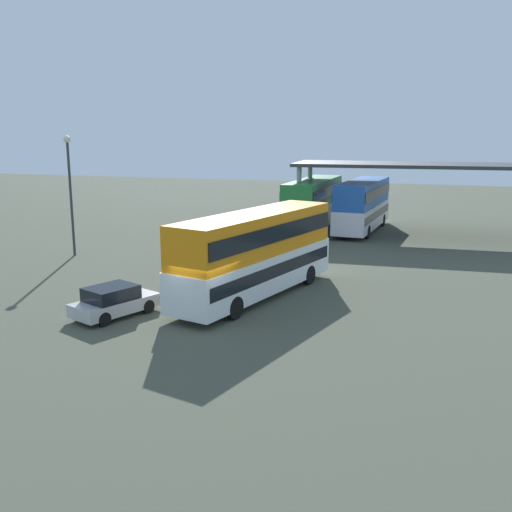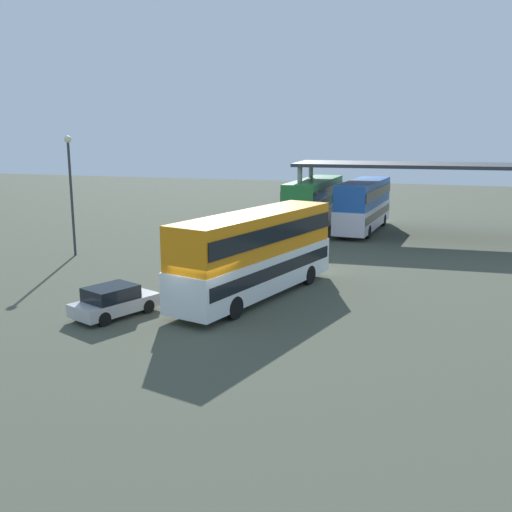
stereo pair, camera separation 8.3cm
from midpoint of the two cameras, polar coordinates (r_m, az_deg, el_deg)
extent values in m
plane|color=#464B3D|center=(24.46, -5.19, -6.52)|extent=(140.00, 140.00, 0.00)
cube|color=white|center=(27.77, -0.09, -1.52)|extent=(5.25, 11.25, 1.79)
cube|color=orange|center=(27.38, -0.09, 2.28)|extent=(5.12, 11.02, 1.94)
cube|color=black|center=(27.72, -0.09, -1.09)|extent=(5.17, 10.83, 0.61)
cube|color=black|center=(27.37, -0.09, 2.48)|extent=(5.17, 10.83, 0.78)
cube|color=black|center=(32.32, 5.13, 0.87)|extent=(2.01, 0.64, 1.08)
cube|color=orange|center=(32.16, 5.16, 2.38)|extent=(1.65, 0.53, 0.36)
cylinder|color=black|center=(31.32, 1.60, -1.35)|extent=(0.54, 1.04, 1.00)
cylinder|color=black|center=(30.29, 5.14, -1.86)|extent=(0.54, 1.04, 1.00)
cylinder|color=black|center=(25.90, -6.21, -4.31)|extent=(0.54, 1.04, 1.00)
cylinder|color=black|center=(24.65, -2.24, -5.11)|extent=(0.54, 1.04, 1.00)
cube|color=#BAB8B7|center=(25.79, -13.78, -4.69)|extent=(3.00, 4.09, 0.55)
cube|color=black|center=(25.53, -14.18, -3.56)|extent=(2.23, 2.49, 0.58)
cylinder|color=black|center=(27.09, -12.77, -4.25)|extent=(0.42, 0.63, 0.60)
cylinder|color=black|center=(25.93, -10.69, -4.90)|extent=(0.42, 0.63, 0.60)
cylinder|color=black|center=(25.83, -16.84, -5.29)|extent=(0.42, 0.63, 0.60)
cylinder|color=black|center=(24.61, -14.85, -6.04)|extent=(0.42, 0.63, 0.60)
cube|color=silver|center=(46.85, 5.60, 4.04)|extent=(2.86, 10.96, 1.79)
cube|color=#237432|center=(46.62, 5.64, 6.31)|extent=(2.78, 10.74, 1.94)
cube|color=black|center=(46.82, 5.60, 4.30)|extent=(2.88, 10.53, 0.61)
cube|color=black|center=(46.61, 5.65, 6.43)|extent=(2.88, 10.53, 0.78)
cube|color=black|center=(52.02, 7.02, 5.12)|extent=(2.10, 0.18, 1.07)
cube|color=orange|center=(51.92, 7.04, 6.06)|extent=(1.73, 0.14, 0.36)
cylinder|color=black|center=(50.46, 5.26, 3.78)|extent=(0.32, 1.01, 1.00)
cylinder|color=black|center=(49.98, 7.75, 3.64)|extent=(0.32, 1.01, 1.00)
cylinder|color=black|center=(44.02, 3.12, 2.58)|extent=(0.32, 1.01, 1.00)
cylinder|color=black|center=(43.47, 5.95, 2.41)|extent=(0.32, 1.01, 1.00)
cube|color=silver|center=(47.11, 10.36, 3.93)|extent=(3.33, 10.53, 1.76)
cube|color=#1D52A9|center=(46.89, 10.45, 6.14)|extent=(3.23, 10.32, 1.90)
cube|color=black|center=(47.08, 10.37, 4.18)|extent=(3.33, 10.12, 0.60)
cube|color=black|center=(46.88, 10.45, 6.26)|extent=(3.33, 10.12, 0.76)
cube|color=black|center=(52.06, 11.55, 4.94)|extent=(2.08, 0.28, 1.05)
cube|color=orange|center=(51.97, 11.59, 5.87)|extent=(1.71, 0.23, 0.36)
cylinder|color=black|center=(50.55, 9.86, 3.66)|extent=(0.37, 1.02, 1.00)
cylinder|color=black|center=(50.13, 12.32, 3.49)|extent=(0.37, 1.02, 1.00)
cylinder|color=black|center=(44.37, 8.07, 2.55)|extent=(0.37, 1.02, 1.00)
cylinder|color=black|center=(43.89, 10.86, 2.35)|extent=(0.37, 1.02, 1.00)
cube|color=#33353A|center=(45.38, 17.00, 8.55)|extent=(20.68, 6.87, 0.25)
cylinder|color=#9E9B93|center=(48.69, 5.26, 5.99)|extent=(0.36, 0.36, 5.24)
cylinder|color=#9E9B93|center=(43.93, 4.18, 5.34)|extent=(0.36, 0.36, 5.24)
cylinder|color=#33353A|center=(38.54, -17.81, 5.31)|extent=(0.16, 0.16, 7.20)
sphere|color=beige|center=(38.31, -18.18, 10.88)|extent=(0.44, 0.44, 0.44)
camera|label=1|loc=(0.04, -90.09, -0.02)|focal=40.60mm
camera|label=2|loc=(0.04, 89.91, 0.02)|focal=40.60mm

